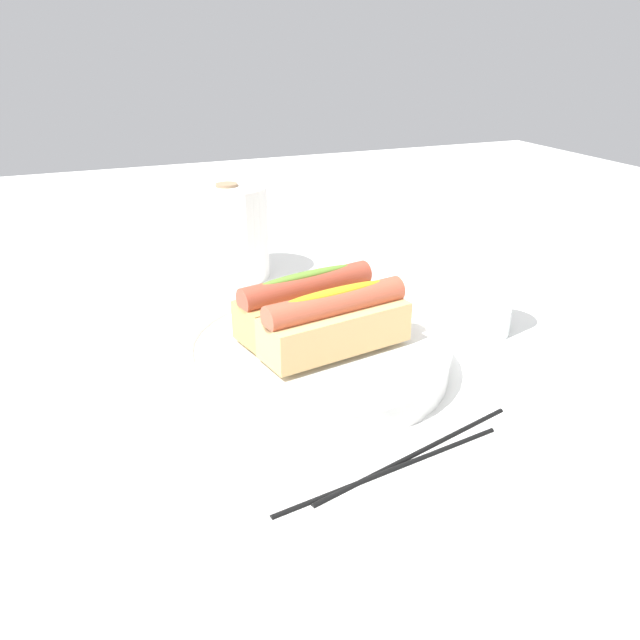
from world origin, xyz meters
TOP-DOWN VIEW (x-y plane):
  - ground_plane at (0.00, 0.00)m, footprint 2.40×2.40m
  - serving_bowl at (0.00, -0.01)m, footprint 0.27×0.27m
  - hotdog_front at (0.01, -0.04)m, footprint 0.16×0.07m
  - hotdog_back at (-0.00, 0.02)m, footprint 0.16×0.08m
  - water_glass at (0.21, 0.01)m, footprint 0.07×0.07m
  - paper_towel_roll at (-0.01, 0.30)m, footprint 0.11×0.11m
  - chopstick_near at (0.02, -0.18)m, footprint 0.21×0.06m
  - chopstick_far at (-0.01, -0.19)m, footprint 0.22×0.04m

SIDE VIEW (x-z plane):
  - ground_plane at x=0.00m, z-range 0.00..0.00m
  - chopstick_near at x=0.02m, z-range 0.00..0.01m
  - chopstick_far at x=-0.01m, z-range 0.00..0.01m
  - serving_bowl at x=0.00m, z-range 0.00..0.04m
  - water_glass at x=0.21m, z-range 0.00..0.09m
  - paper_towel_roll at x=-0.01m, z-range 0.00..0.13m
  - hotdog_front at x=0.01m, z-range 0.03..0.10m
  - hotdog_back at x=0.00m, z-range 0.03..0.10m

